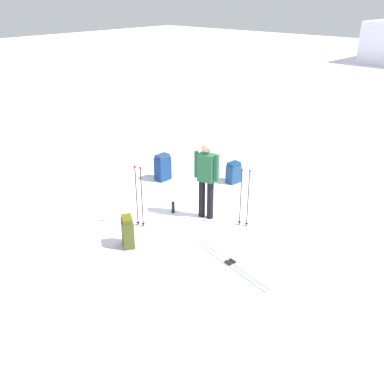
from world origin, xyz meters
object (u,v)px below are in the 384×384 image
Objects in this scene: ski_poles_planted_far at (139,194)px; thermos_bottle at (173,207)px; skier_standing at (206,176)px; ski_poles_planted_near at (245,195)px; backpack_bright at (163,167)px; ski_pair_near at (230,263)px; backpack_small_spare at (128,232)px; backpack_large_dark at (233,173)px.

ski_poles_planted_far is 1.07m from thermos_bottle.
skier_standing is 0.89m from ski_poles_planted_near.
backpack_bright is 3.04m from ski_poles_planted_near.
backpack_bright is (-3.61, 1.90, 0.32)m from ski_pair_near.
backpack_bright is at bearing 168.57° from ski_poles_planted_near.
ski_pair_near is 1.49× the size of ski_poles_planted_far.
ski_pair_near is 2.35m from ski_poles_planted_far.
ski_poles_planted_far reaches higher than ski_pair_near.
skier_standing is at bearing 79.49° from backpack_small_spare.
ski_pair_near is at bearing -19.16° from thermos_bottle.
ski_pair_near is 2.88× the size of backpack_bright.
backpack_large_dark is 2.10× the size of thermos_bottle.
backpack_small_spare is at bearing -78.73° from thermos_bottle.
backpack_small_spare reaches higher than backpack_large_dark.
skier_standing is at bearing -164.59° from ski_poles_planted_near.
backpack_small_spare is 2.41× the size of thermos_bottle.
skier_standing is 6.54× the size of thermos_bottle.
backpack_large_dark is 1.81m from backpack_bright.
ski_poles_planted_near is (0.82, 0.23, -0.25)m from skier_standing.
skier_standing reaches higher than backpack_bright.
backpack_small_spare reaches higher than thermos_bottle.
skier_standing is 2.03m from backpack_small_spare.
ski_poles_planted_far reaches higher than backpack_small_spare.
ski_poles_planted_far is (-1.59, -1.43, 0.04)m from ski_poles_planted_near.
ski_pair_near is 1.61m from ski_poles_planted_near.
thermos_bottle is at bearing -38.10° from backpack_bright.
backpack_bright reaches higher than thermos_bottle.
ski_pair_near is at bearing -54.12° from backpack_large_dark.
ski_poles_planted_far is at bearing -96.57° from thermos_bottle.
skier_standing is at bearing 57.66° from ski_poles_planted_far.
thermos_bottle is (-0.66, -0.33, -0.82)m from skier_standing.
backpack_bright is 2.64× the size of thermos_bottle.
backpack_bright is at bearing 141.90° from thermos_bottle.
backpack_small_spare is at bearing -56.69° from backpack_bright.
backpack_small_spare is 0.50× the size of ski_poles_planted_near.
ski_poles_planted_near is at bearing 20.60° from thermos_bottle.
backpack_large_dark is 0.43× the size of ski_poles_planted_near.
backpack_bright is at bearing 158.88° from skier_standing.
skier_standing is 1.34× the size of ski_poles_planted_near.
backpack_bright is 1.10× the size of backpack_small_spare.
backpack_small_spare is 0.47× the size of ski_poles_planted_far.
ski_poles_planted_near is at bearing 15.41° from skier_standing.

